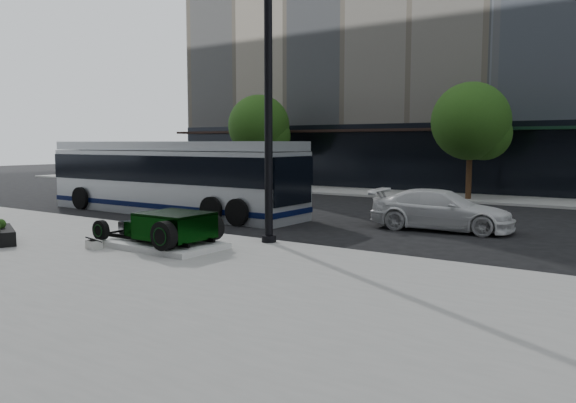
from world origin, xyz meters
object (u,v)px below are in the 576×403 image
Objects in this scene: hot_rod at (169,226)px; lamppost at (268,117)px; transit_bus at (171,177)px; white_sedan at (441,210)px.

hot_rod is 3.97m from lamppost.
lamppost reaches higher than transit_bus.
lamppost reaches higher than hot_rod.
white_sedan is (2.96, 5.58, -2.89)m from lamppost.
white_sedan is (4.57, 7.80, -0.03)m from hot_rod.
transit_bus is at bearing 154.06° from lamppost.
white_sedan reaches higher than hot_rod.
transit_bus is 2.63× the size of white_sedan.
white_sedan is (10.69, 1.82, -0.82)m from transit_bus.
transit_bus is (-6.12, 5.98, 0.79)m from hot_rod.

